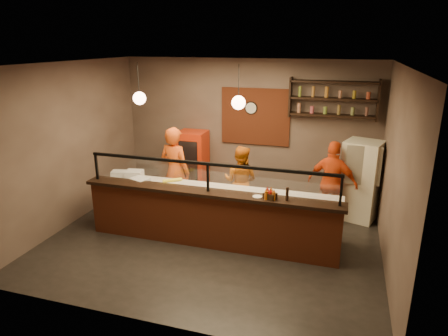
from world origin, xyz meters
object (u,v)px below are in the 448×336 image
(red_cooler, at_px, (193,162))
(condiment_caddy, at_px, (270,196))
(pepper_mill, at_px, (287,194))
(cook_right, at_px, (332,183))
(cook_mid, at_px, (240,181))
(cook_left, at_px, (175,172))
(wall_clock, at_px, (251,108))
(fridge, at_px, (361,181))
(pizza_dough, at_px, (227,193))

(red_cooler, height_order, condiment_caddy, red_cooler)
(red_cooler, bearing_deg, pepper_mill, -43.90)
(cook_right, distance_m, condiment_caddy, 1.96)
(cook_mid, height_order, pepper_mill, cook_mid)
(cook_left, bearing_deg, wall_clock, -113.57)
(wall_clock, xyz_separation_m, pepper_mill, (1.28, -2.78, -0.93))
(fridge, height_order, red_cooler, fridge)
(condiment_caddy, xyz_separation_m, pepper_mill, (0.27, 0.01, 0.06))
(red_cooler, height_order, pizza_dough, red_cooler)
(cook_right, relative_size, pizza_dough, 3.14)
(wall_clock, distance_m, fridge, 2.89)
(cook_left, xyz_separation_m, condiment_caddy, (2.23, -1.17, 0.16))
(cook_left, height_order, cook_right, cook_left)
(pizza_dough, bearing_deg, wall_clock, 92.85)
(cook_mid, bearing_deg, red_cooler, -28.69)
(pizza_dough, bearing_deg, red_cooler, 125.52)
(condiment_caddy, bearing_deg, cook_right, 60.98)
(condiment_caddy, height_order, pepper_mill, pepper_mill)
(cook_right, height_order, condiment_caddy, cook_right)
(pepper_mill, bearing_deg, cook_mid, 128.13)
(cook_left, distance_m, condiment_caddy, 2.53)
(pizza_dough, distance_m, condiment_caddy, 1.02)
(cook_left, bearing_deg, cook_mid, -151.87)
(cook_left, bearing_deg, fridge, -152.72)
(wall_clock, relative_size, fridge, 0.18)
(cook_mid, bearing_deg, pizza_dough, 96.17)
(pepper_mill, bearing_deg, pizza_dough, 159.65)
(wall_clock, height_order, fridge, wall_clock)
(cook_right, bearing_deg, pizza_dough, 49.14)
(pepper_mill, bearing_deg, condiment_caddy, -177.02)
(wall_clock, bearing_deg, cook_right, -29.30)
(cook_mid, relative_size, pizza_dough, 2.80)
(cook_left, distance_m, pepper_mill, 2.77)
(red_cooler, xyz_separation_m, pepper_mill, (2.62, -2.47, 0.41))
(pizza_dough, relative_size, condiment_caddy, 2.87)
(wall_clock, relative_size, cook_left, 0.16)
(cook_mid, height_order, fridge, fridge)
(cook_left, xyz_separation_m, cook_right, (3.18, 0.53, -0.10))
(fridge, bearing_deg, condiment_caddy, -107.69)
(fridge, bearing_deg, pizza_dough, -127.55)
(wall_clock, relative_size, condiment_caddy, 1.59)
(red_cooler, bearing_deg, pizza_dough, -55.05)
(red_cooler, distance_m, condiment_caddy, 3.43)
(cook_left, height_order, cook_mid, cook_left)
(cook_mid, height_order, pizza_dough, cook_mid)
(red_cooler, xyz_separation_m, condiment_caddy, (2.35, -2.49, 0.35))
(wall_clock, distance_m, cook_right, 2.56)
(fridge, height_order, pizza_dough, fridge)
(wall_clock, bearing_deg, red_cooler, -166.96)
(fridge, xyz_separation_m, pizza_dough, (-2.38, -1.64, 0.08))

